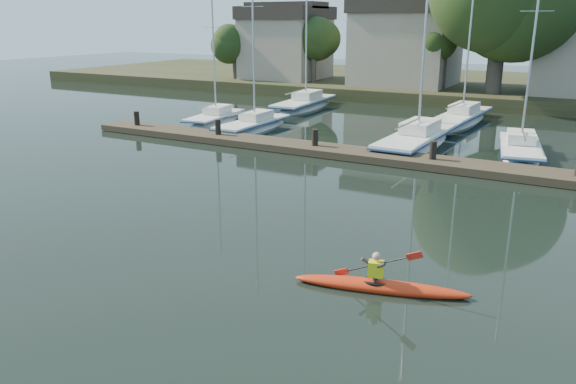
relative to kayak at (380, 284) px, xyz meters
The scene contains 10 objects.
ground 5.28m from the kayak, 167.50° to the right, with size 160.00×160.00×0.00m, color black.
kayak is the anchor object (origin of this frame).
dock 13.85m from the kayak, 111.84° to the left, with size 34.00×2.00×1.80m.
sailboat_0 25.04m from the kayak, 135.36° to the left, with size 2.72×6.84×10.55m.
sailboat_1 21.97m from the kayak, 130.58° to the left, with size 1.90×7.64×12.48m.
sailboat_2 17.34m from the kayak, 103.65° to the left, with size 2.60×9.78×16.07m.
sailboat_3 17.36m from the kayak, 86.48° to the left, with size 3.16×7.62×11.94m.
sailboat_5 30.31m from the kayak, 120.83° to the left, with size 2.72×9.62×15.75m.
sailboat_6 25.68m from the kayak, 98.10° to the left, with size 2.75×10.04×15.77m.
shore 39.43m from the kayak, 95.17° to the left, with size 90.00×25.25×12.75m.
Camera 1 is at (9.26, -11.08, 6.46)m, focal length 35.00 mm.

